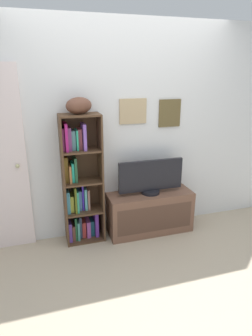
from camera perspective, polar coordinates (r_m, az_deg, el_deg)
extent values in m
cube|color=tan|center=(3.02, 6.11, -21.57)|extent=(5.20, 5.20, 0.04)
cube|color=silver|center=(3.44, -0.54, 7.02)|extent=(4.80, 0.06, 2.47)
cube|color=tan|center=(3.40, 1.37, 10.97)|extent=(0.32, 0.02, 0.28)
cube|color=tan|center=(3.39, 1.40, 10.96)|extent=(0.27, 0.01, 0.23)
cube|color=brown|center=(3.57, 8.49, 10.51)|extent=(0.27, 0.02, 0.32)
cube|color=tan|center=(3.57, 8.53, 10.49)|extent=(0.22, 0.01, 0.27)
cube|color=#4D3421|center=(3.30, -12.03, -2.81)|extent=(0.02, 0.27, 1.48)
cube|color=#4D3421|center=(3.35, -4.90, -2.10)|extent=(0.02, 0.27, 1.48)
cube|color=#4D3421|center=(3.44, -8.77, -1.73)|extent=(0.44, 0.01, 1.48)
cube|color=#4D3421|center=(3.64, -7.89, -13.28)|extent=(0.40, 0.26, 0.02)
cube|color=#4D3421|center=(3.47, -8.15, -8.20)|extent=(0.40, 0.26, 0.02)
cube|color=#4D3421|center=(3.32, -8.43, -2.62)|extent=(0.40, 0.26, 0.02)
cube|color=#4D3421|center=(3.21, -8.73, 3.40)|extent=(0.40, 0.26, 0.02)
cube|color=#4D3421|center=(3.14, -9.07, 10.14)|extent=(0.40, 0.26, 0.02)
cube|color=#6B43AC|center=(3.58, -10.88, -11.71)|extent=(0.03, 0.20, 0.23)
cube|color=brown|center=(3.60, -10.25, -11.90)|extent=(0.03, 0.20, 0.19)
cube|color=#1F5733|center=(3.58, -9.83, -11.14)|extent=(0.02, 0.19, 0.29)
cube|color=teal|center=(3.59, -9.36, -11.53)|extent=(0.02, 0.19, 0.23)
cube|color=#34445E|center=(3.61, -8.94, -11.03)|extent=(0.03, 0.14, 0.27)
cube|color=#A23130|center=(3.63, -8.27, -11.45)|extent=(0.04, 0.15, 0.20)
cube|color=#9A4894|center=(3.62, -7.43, -11.37)|extent=(0.04, 0.17, 0.21)
cube|color=#164455|center=(3.65, -6.68, -11.23)|extent=(0.04, 0.14, 0.20)
cube|color=#6832A3|center=(3.61, -5.89, -10.48)|extent=(0.04, 0.17, 0.31)
cube|color=teal|center=(3.41, -11.25, -6.23)|extent=(0.04, 0.20, 0.26)
cube|color=gold|center=(3.45, -10.56, -6.56)|extent=(0.04, 0.16, 0.19)
cube|color=#525C18|center=(3.40, -9.93, -5.75)|extent=(0.02, 0.21, 0.31)
cube|color=teal|center=(3.42, -9.50, -6.12)|extent=(0.02, 0.20, 0.25)
cube|color=#446496|center=(3.45, -8.99, -5.97)|extent=(0.03, 0.15, 0.24)
cube|color=#492CC8|center=(3.45, -8.50, -5.47)|extent=(0.02, 0.14, 0.30)
cube|color=#54A3A4|center=(3.45, -7.97, -5.76)|extent=(0.03, 0.16, 0.26)
cube|color=#93665C|center=(3.46, -7.42, -5.83)|extent=(0.02, 0.16, 0.24)
cube|color=brown|center=(3.29, -11.63, -0.14)|extent=(0.04, 0.16, 0.29)
cube|color=#9E6235|center=(3.29, -10.90, -0.97)|extent=(0.02, 0.20, 0.20)
cube|color=#29C9A9|center=(3.31, -10.39, -0.66)|extent=(0.03, 0.17, 0.22)
cube|color=#255333|center=(3.29, -9.88, -0.13)|extent=(0.03, 0.18, 0.28)
cube|color=#7A245A|center=(3.19, -12.20, 5.56)|extent=(0.02, 0.18, 0.25)
cube|color=#AD1F72|center=(3.18, -11.65, 5.99)|extent=(0.03, 0.21, 0.29)
cube|color=#693463|center=(3.20, -11.02, 5.67)|extent=(0.04, 0.18, 0.25)
cube|color=#456E73|center=(3.21, -10.28, 5.44)|extent=(0.04, 0.16, 0.21)
cube|color=#2BB485|center=(3.21, -9.61, 5.53)|extent=(0.02, 0.18, 0.22)
cube|color=#98444A|center=(3.23, -9.05, 5.68)|extent=(0.04, 0.15, 0.22)
cube|color=#8055B3|center=(3.20, -8.24, 6.14)|extent=(0.03, 0.21, 0.28)
ellipsoid|color=brown|center=(3.12, -9.16, 11.89)|extent=(0.33, 0.26, 0.17)
cube|color=brown|center=(3.67, 4.64, -8.54)|extent=(1.03, 0.36, 0.51)
cube|color=#503528|center=(3.52, 5.70, -9.76)|extent=(0.93, 0.01, 0.33)
cylinder|color=black|center=(3.55, 4.76, -4.58)|extent=(0.22, 0.22, 0.04)
cube|color=black|center=(3.48, 4.85, -1.45)|extent=(0.79, 0.04, 0.37)
cube|color=#312C4C|center=(3.46, 4.92, -1.52)|extent=(0.75, 0.01, 0.33)
sphere|color=tan|center=(3.29, -20.35, 0.36)|extent=(0.04, 0.04, 0.04)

